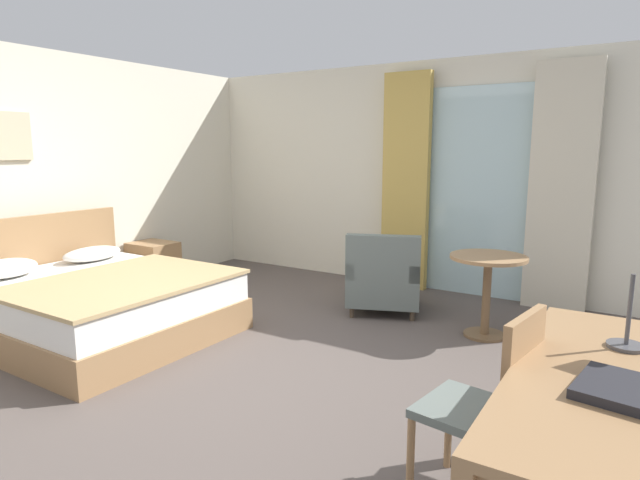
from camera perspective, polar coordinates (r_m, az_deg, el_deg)
ground at (r=4.03m, az=-8.30°, el=-14.24°), size 5.93×6.45×0.10m
wall_back at (r=6.23m, az=9.46°, el=6.80°), size 5.53×0.12×2.53m
wall_left at (r=5.83m, az=-29.42°, el=5.46°), size 0.12×6.05×2.53m
balcony_glass_door at (r=5.89m, az=16.85°, el=4.85°), size 1.17×0.02×2.23m
curtain_panel_left at (r=6.05m, az=9.23°, el=6.12°), size 0.54×0.10×2.41m
curtain_panel_right at (r=5.62m, az=24.57°, el=5.07°), size 0.59×0.10×2.41m
bed at (r=4.95m, az=-22.95°, el=-6.23°), size 1.98×1.74×0.97m
nightstand at (r=6.38m, az=-17.48°, el=-2.57°), size 0.49×0.42×0.52m
writing_desk at (r=2.28m, az=27.51°, el=-14.77°), size 0.58×1.59×0.77m
desk_chair at (r=2.49m, az=18.06°, el=-16.32°), size 0.50×0.46×0.93m
closed_book at (r=2.10m, az=29.68°, el=-13.79°), size 0.30×0.34×0.03m
armchair_by_window at (r=5.22m, az=6.93°, el=-4.21°), size 0.91×0.93×0.80m
round_cafe_table at (r=4.67m, az=17.60°, el=-3.86°), size 0.63×0.63×0.70m
framed_picture at (r=5.71m, az=-30.28°, el=9.66°), size 0.03×0.35×0.44m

